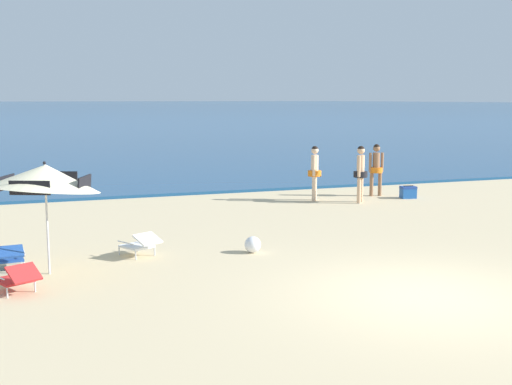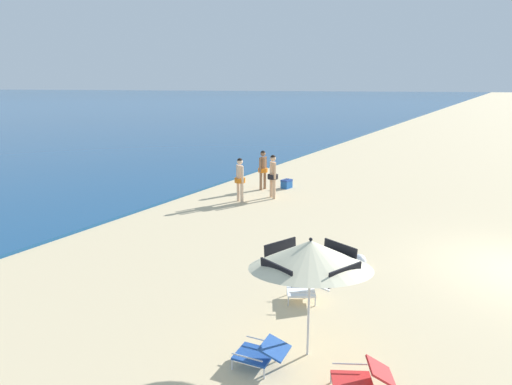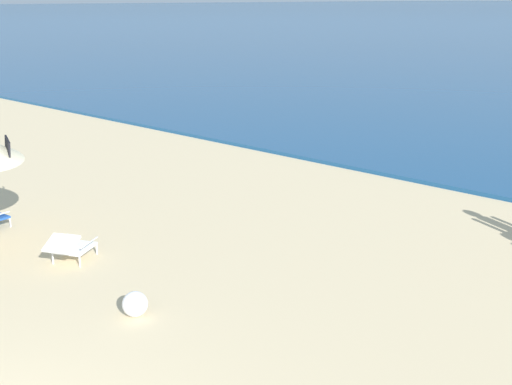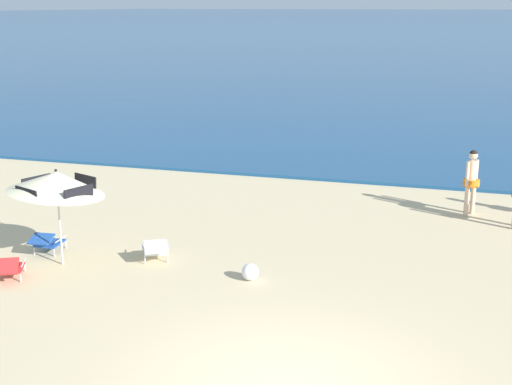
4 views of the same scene
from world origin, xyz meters
name	(u,v)px [view 4 (image 4 of 4)]	position (x,y,z in m)	size (l,w,h in m)	color
ocean_water	(468,14)	(0.00, 412.53, 0.05)	(800.00, 800.00, 0.10)	navy
beach_umbrella_striped_main	(57,183)	(-5.88, 3.61, 1.84)	(2.84, 2.83, 2.19)	silver
lounge_chair_under_umbrella	(156,249)	(-4.02, 4.39, 0.28)	(0.87, 1.02, 0.51)	white
lounge_chair_beside_umbrella	(8,268)	(-6.44, 2.50, 0.27)	(0.87, 1.03, 0.52)	red
lounge_chair_facing_sea	(47,242)	(-6.59, 4.13, 0.28)	(0.63, 0.91, 0.50)	#1E4799
person_standing_near_shore	(472,178)	(2.58, 10.03, 1.02)	(0.43, 0.47, 1.77)	beige
beach_ball	(250,272)	(-1.70, 3.92, 0.18)	(0.35, 0.35, 0.35)	white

